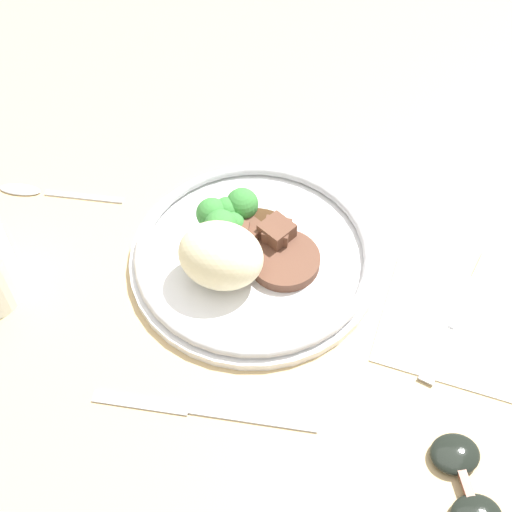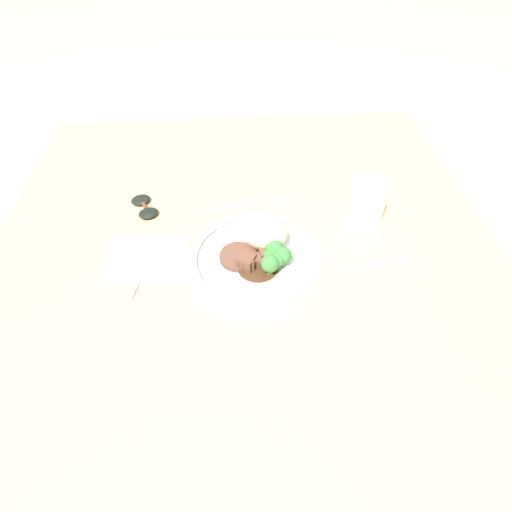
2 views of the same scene
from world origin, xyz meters
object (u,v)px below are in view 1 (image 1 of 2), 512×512
(plate, at_px, (247,251))
(fork, at_px, (452,326))
(sunglasses, at_px, (465,485))
(spoon, at_px, (36,191))
(knife, at_px, (195,411))

(plate, height_order, fork, plate)
(plate, bearing_deg, sunglasses, 144.55)
(fork, distance_m, sunglasses, 0.17)
(plate, distance_m, fork, 0.23)
(plate, distance_m, sunglasses, 0.33)
(fork, distance_m, spoon, 0.51)
(plate, relative_size, spoon, 1.80)
(sunglasses, bearing_deg, knife, -25.78)
(fork, relative_size, knife, 0.84)
(spoon, distance_m, sunglasses, 0.59)
(plate, xyz_separation_m, fork, (-0.23, 0.02, -0.02))
(spoon, height_order, sunglasses, sunglasses)
(knife, relative_size, spoon, 1.43)
(fork, bearing_deg, spoon, -82.45)
(knife, height_order, spoon, spoon)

